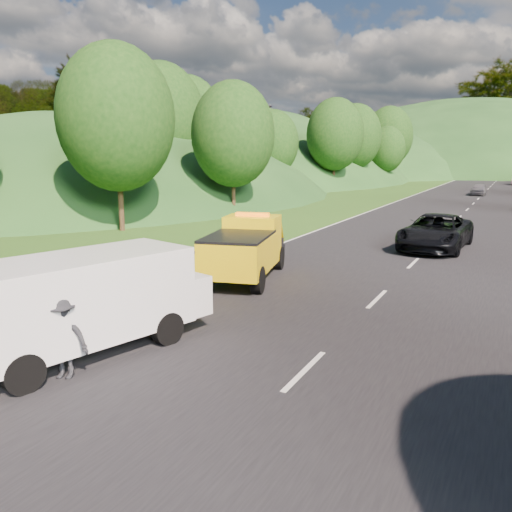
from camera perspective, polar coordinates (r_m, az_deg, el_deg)
The scene contains 12 objects.
ground at distance 13.64m, azimuth -3.04°, elevation -7.54°, with size 320.00×320.00×0.00m, color #38661E.
road_surface at distance 51.40m, azimuth 23.58°, elevation 5.50°, with size 14.00×200.00×0.02m, color black.
tree_line_left at distance 75.69m, azimuth 7.85°, elevation 7.91°, with size 14.00×140.00×14.00m, color #2B4F17, non-canonical shape.
tow_truck at distance 18.06m, azimuth -1.15°, elevation 0.89°, with size 3.25×5.72×2.32m.
white_van at distance 11.78m, azimuth -19.26°, elevation -4.72°, with size 4.26×6.85×2.27m.
woman at distance 16.46m, azimuth -12.70°, elevation -4.48°, with size 0.58×0.42×1.59m, color silver.
child at distance 13.44m, azimuth -11.42°, elevation -8.06°, with size 0.53×0.41×1.09m, color #D4C171.
worker at distance 11.09m, azimuth -20.97°, elevation -12.89°, with size 1.10×0.63×1.71m, color black.
suitcase at distance 15.84m, azimuth -16.50°, elevation -4.25°, with size 0.35×0.19×0.56m, color #5B5844.
passing_suv at distance 25.57m, azimuth 19.74°, elevation 0.74°, with size 2.74×5.95×1.65m, color black.
dist_car_a at distance 62.82m, azimuth 24.06°, elevation 6.35°, with size 1.56×3.88×1.32m, color #49494E.
dist_car_c at distance 104.72m, azimuth 26.23°, elevation 7.79°, with size 2.06×5.08×1.47m, color brown.
Camera 1 is at (6.60, -11.09, 4.42)m, focal length 35.00 mm.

